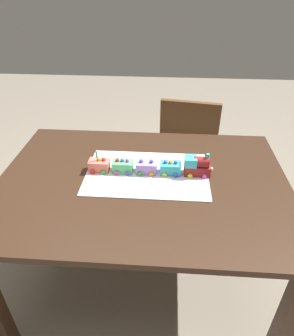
% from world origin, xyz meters
% --- Properties ---
extents(ground_plane, '(8.00, 8.00, 0.00)m').
position_xyz_m(ground_plane, '(0.00, 0.00, 0.00)').
color(ground_plane, gray).
extents(dining_table, '(1.40, 1.00, 0.74)m').
position_xyz_m(dining_table, '(0.00, 0.00, 0.63)').
color(dining_table, '#382316').
rests_on(dining_table, ground).
extents(chair, '(0.46, 0.46, 0.86)m').
position_xyz_m(chair, '(-0.28, -0.83, 0.47)').
color(chair, brown).
rests_on(chair, ground).
extents(cake_board, '(0.60, 0.40, 0.00)m').
position_xyz_m(cake_board, '(-0.02, -0.06, 0.74)').
color(cake_board, silver).
rests_on(cake_board, dining_table).
extents(cake_locomotive, '(0.14, 0.08, 0.12)m').
position_xyz_m(cake_locomotive, '(-0.26, -0.07, 0.79)').
color(cake_locomotive, maroon).
rests_on(cake_locomotive, cake_board).
extents(cake_car_hopper_turquoise, '(0.10, 0.08, 0.07)m').
position_xyz_m(cake_car_hopper_turquoise, '(-0.13, -0.07, 0.77)').
color(cake_car_hopper_turquoise, '#38B7C6').
rests_on(cake_car_hopper_turquoise, cake_board).
extents(cake_car_tanker_lavender, '(0.10, 0.08, 0.07)m').
position_xyz_m(cake_car_tanker_lavender, '(-0.01, -0.07, 0.77)').
color(cake_car_tanker_lavender, '#AD84E0').
rests_on(cake_car_tanker_lavender, cake_board).
extents(cake_car_caboose_mint_green, '(0.10, 0.08, 0.07)m').
position_xyz_m(cake_car_caboose_mint_green, '(0.10, -0.07, 0.77)').
color(cake_car_caboose_mint_green, '#59CC7A').
rests_on(cake_car_caboose_mint_green, cake_board).
extents(cake_car_flatbed_coral, '(0.10, 0.08, 0.07)m').
position_xyz_m(cake_car_flatbed_coral, '(0.22, -0.07, 0.77)').
color(cake_car_flatbed_coral, '#F27260').
rests_on(cake_car_flatbed_coral, cake_board).
extents(birthday_candle, '(0.01, 0.01, 0.05)m').
position_xyz_m(birthday_candle, '(0.23, -0.07, 0.84)').
color(birthday_candle, '#4CA5E5').
rests_on(birthday_candle, cake_car_flatbed_coral).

